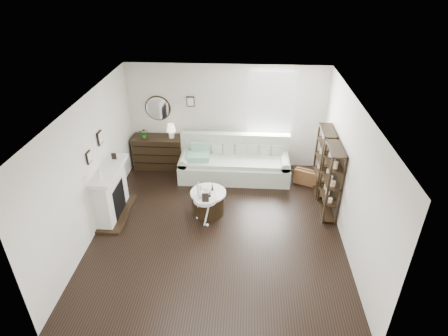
# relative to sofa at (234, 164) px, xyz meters

# --- Properties ---
(room) EXTENTS (5.50, 5.50, 5.50)m
(room) POSITION_rel_sofa_xyz_m (0.49, 0.62, 1.24)
(room) COLOR black
(room) RESTS_ON ground
(fireplace) EXTENTS (0.50, 1.40, 1.84)m
(fireplace) POSITION_rel_sofa_xyz_m (-2.56, -1.78, 0.19)
(fireplace) COLOR silver
(fireplace) RESTS_ON ground
(shelf_unit_far) EXTENTS (0.30, 0.80, 1.60)m
(shelf_unit_far) POSITION_rel_sofa_xyz_m (2.09, -0.53, 0.45)
(shelf_unit_far) COLOR black
(shelf_unit_far) RESTS_ON ground
(shelf_unit_near) EXTENTS (0.30, 0.80, 1.60)m
(shelf_unit_near) POSITION_rel_sofa_xyz_m (2.09, -1.43, 0.45)
(shelf_unit_near) COLOR black
(shelf_unit_near) RESTS_ON ground
(sofa) EXTENTS (2.74, 0.95, 1.06)m
(sofa) POSITION_rel_sofa_xyz_m (0.00, 0.00, 0.00)
(sofa) COLOR #A7B3A0
(sofa) RESTS_ON ground
(quilt) EXTENTS (0.57, 0.47, 0.14)m
(quilt) POSITION_rel_sofa_xyz_m (-0.90, -0.14, 0.27)
(quilt) COLOR #289563
(quilt) RESTS_ON sofa
(suitcase) EXTENTS (0.60, 0.40, 0.38)m
(suitcase) POSITION_rel_sofa_xyz_m (1.78, -0.26, -0.16)
(suitcase) COLOR brown
(suitcase) RESTS_ON ground
(dresser) EXTENTS (1.29, 0.55, 0.86)m
(dresser) POSITION_rel_sofa_xyz_m (-2.01, 0.39, 0.08)
(dresser) COLOR black
(dresser) RESTS_ON ground
(table_lamp) EXTENTS (0.29, 0.29, 0.37)m
(table_lamp) POSITION_rel_sofa_xyz_m (-1.64, 0.39, 0.69)
(table_lamp) COLOR #F3E3CC
(table_lamp) RESTS_ON dresser
(potted_plant) EXTENTS (0.26, 0.23, 0.27)m
(potted_plant) POSITION_rel_sofa_xyz_m (-2.33, 0.33, 0.64)
(potted_plant) COLOR #225518
(potted_plant) RESTS_ON dresser
(drum_table) EXTENTS (0.77, 0.77, 0.53)m
(drum_table) POSITION_rel_sofa_xyz_m (-0.50, -1.59, -0.08)
(drum_table) COLOR black
(drum_table) RESTS_ON ground
(pedestal_table) EXTENTS (0.49, 0.49, 0.59)m
(pedestal_table) POSITION_rel_sofa_xyz_m (-0.53, -1.89, 0.19)
(pedestal_table) COLOR white
(pedestal_table) RESTS_ON ground
(eiffel_drum) EXTENTS (0.12, 0.12, 0.21)m
(eiffel_drum) POSITION_rel_sofa_xyz_m (-0.42, -1.53, 0.28)
(eiffel_drum) COLOR black
(eiffel_drum) RESTS_ON drum_table
(bottle_drum) EXTENTS (0.07, 0.07, 0.30)m
(bottle_drum) POSITION_rel_sofa_xyz_m (-0.69, -1.67, 0.33)
(bottle_drum) COLOR silver
(bottle_drum) RESTS_ON drum_table
(card_frame_drum) EXTENTS (0.17, 0.07, 0.21)m
(card_frame_drum) POSITION_rel_sofa_xyz_m (-0.55, -1.78, 0.29)
(card_frame_drum) COLOR white
(card_frame_drum) RESTS_ON drum_table
(eiffel_ped) EXTENTS (0.12, 0.12, 0.19)m
(eiffel_ped) POSITION_rel_sofa_xyz_m (-0.44, -1.86, 0.33)
(eiffel_ped) COLOR black
(eiffel_ped) RESTS_ON pedestal_table
(flask_ped) EXTENTS (0.16, 0.16, 0.29)m
(flask_ped) POSITION_rel_sofa_xyz_m (-0.62, -1.87, 0.39)
(flask_ped) COLOR silver
(flask_ped) RESTS_ON pedestal_table
(card_frame_ped) EXTENTS (0.14, 0.05, 0.19)m
(card_frame_ped) POSITION_rel_sofa_xyz_m (-0.51, -2.02, 0.33)
(card_frame_ped) COLOR black
(card_frame_ped) RESTS_ON pedestal_table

